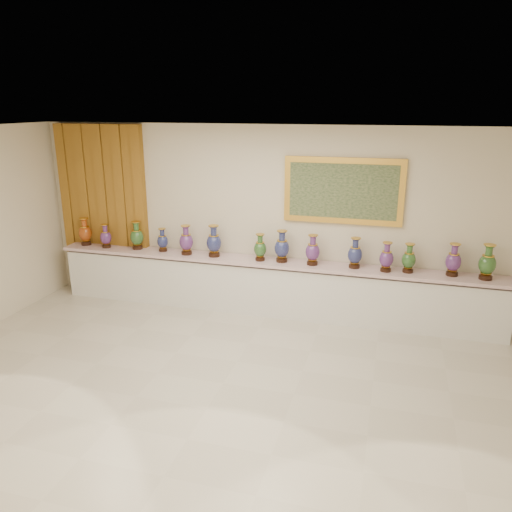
{
  "coord_description": "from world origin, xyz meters",
  "views": [
    {
      "loc": [
        1.86,
        -5.1,
        3.3
      ],
      "look_at": [
        -0.06,
        1.7,
        1.14
      ],
      "focal_mm": 35.0,
      "sensor_mm": 36.0,
      "label": 1
    }
  ],
  "objects_px": {
    "vase_0": "(85,233)",
    "vase_2": "(137,237)",
    "counter": "(269,287)",
    "vase_1": "(106,237)"
  },
  "relations": [
    {
      "from": "counter",
      "to": "vase_2",
      "type": "bearing_deg",
      "value": 179.5
    },
    {
      "from": "vase_1",
      "to": "vase_0",
      "type": "bearing_deg",
      "value": 173.2
    },
    {
      "from": "vase_1",
      "to": "vase_2",
      "type": "xyz_separation_m",
      "value": [
        0.56,
        0.07,
        0.03
      ]
    },
    {
      "from": "counter",
      "to": "vase_1",
      "type": "bearing_deg",
      "value": -179.1
    },
    {
      "from": "vase_0",
      "to": "vase_2",
      "type": "height_order",
      "value": "vase_0"
    },
    {
      "from": "vase_1",
      "to": "counter",
      "type": "bearing_deg",
      "value": 0.9
    },
    {
      "from": "vase_0",
      "to": "vase_1",
      "type": "relative_size",
      "value": 1.18
    },
    {
      "from": "vase_0",
      "to": "vase_2",
      "type": "relative_size",
      "value": 1.01
    },
    {
      "from": "vase_1",
      "to": "vase_2",
      "type": "relative_size",
      "value": 0.85
    },
    {
      "from": "counter",
      "to": "vase_1",
      "type": "xyz_separation_m",
      "value": [
        -2.91,
        -0.05,
        0.65
      ]
    }
  ]
}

